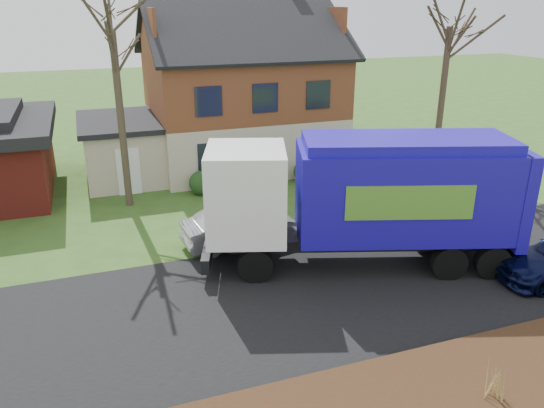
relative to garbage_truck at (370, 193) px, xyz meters
name	(u,v)px	position (x,y,z in m)	size (l,w,h in m)	color
ground	(314,295)	(-2.41, -1.30, -2.44)	(120.00, 120.00, 0.00)	#2F501A
road	(314,294)	(-2.41, -1.30, -2.43)	(80.00, 7.00, 0.02)	black
main_house	(232,86)	(-0.92, 12.61, 1.59)	(12.95, 8.95, 9.26)	beige
garbage_truck	(370,193)	(0.00, 0.00, 0.00)	(10.22, 5.54, 4.24)	black
silver_sedan	(240,226)	(-3.45, 2.79, -1.77)	(1.42, 4.08, 1.34)	#B6B8BE
tree_front_west	(109,2)	(-6.79, 8.09, 5.61)	(3.29, 3.29, 9.77)	#423627
tree_front_east	(453,1)	(8.57, 8.24, 5.64)	(3.58, 3.58, 9.95)	#433328
grass_clump_mid	(494,379)	(-0.77, -6.79, -1.70)	(0.31, 0.26, 0.88)	tan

